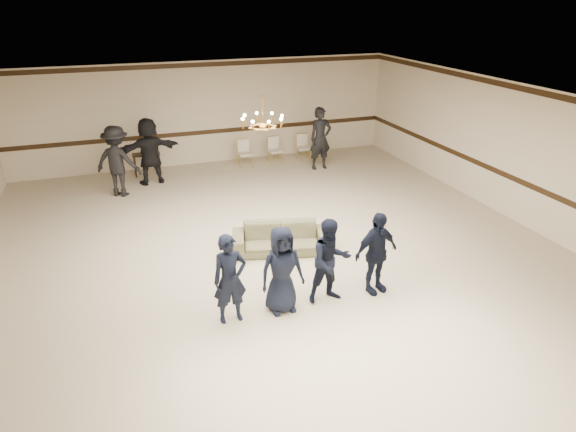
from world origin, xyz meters
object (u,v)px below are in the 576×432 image
Objects in this scene: adult_left at (117,161)px; banquet_chair_right at (304,148)px; boy_d at (376,253)px; banquet_chair_left at (245,154)px; settee at (281,238)px; banquet_chair_mid at (275,150)px; boy_c at (330,261)px; chandelier at (262,111)px; boy_b at (282,270)px; console_table at (147,164)px; adult_right at (320,139)px; adult_mid at (149,151)px; boy_a at (230,279)px.

banquet_chair_right is at bearing -138.03° from adult_left.
adult_left is at bearing 110.80° from boy_d.
banquet_chair_right is (2.00, 0.00, 0.00)m from banquet_chair_left.
settee is at bearing -110.84° from banquet_chair_right.
banquet_chair_mid is at bearing -175.21° from banquet_chair_right.
boy_c is at bearing -105.91° from banquet_chair_mid.
banquet_chair_mid is at bearing 69.23° from chandelier.
boy_b is 1.80m from boy_d.
banquet_chair_left is (0.81, 5.86, 0.12)m from settee.
adult_left reaches higher than settee.
boy_b is 1.00× the size of boy_c.
banquet_chair_right is (5.85, 1.28, -0.54)m from adult_left.
boy_c is at bearing -93.26° from banquet_chair_left.
boy_b reaches higher than console_table.
boy_c is (0.90, 0.00, 0.00)m from boy_b.
banquet_chair_mid is (4.85, 1.28, -0.54)m from adult_left.
banquet_chair_right reaches higher than settee.
adult_left is at bearing 138.01° from settee.
banquet_chair_left is at bearing 76.27° from boy_b.
adult_right is at bearing -44.89° from banquet_chair_mid.
boy_d is at bearing 106.67° from adult_mid.
boy_b is 1.97× the size of console_table.
chandelier is at bearing -115.02° from banquet_chair_right.
chandelier reaches higher than adult_right.
console_table is at bearing 105.95° from boy_c.
banquet_chair_left is 1.06× the size of console_table.
chandelier reaches higher than boy_c.
adult_mid is (-1.43, 7.36, 0.18)m from boy_b.
boy_d reaches higher than banquet_chair_left.
chandelier is at bearing -115.19° from banquet_chair_mid.
boy_b reaches higher than banquet_chair_mid.
adult_mid is 1.00× the size of adult_right.
chandelier is 3.52m from boy_b.
banquet_chair_mid is at bearing -178.67° from adult_mid.
boy_c is 8.11m from banquet_chair_mid.
boy_a is 1.80m from boy_c.
adult_mid is 2.28× the size of banquet_chair_right.
boy_b is at bearing -99.64° from banquet_chair_left.
boy_b is at bearing -101.30° from chandelier.
banquet_chair_left is at bearing 85.18° from boy_c.
boy_b is at bearing -111.99° from banquet_chair_mid.
adult_right is 2.28× the size of banquet_chair_right.
settee is at bearing -123.04° from adult_right.
settee is 2.44× the size of banquet_chair_mid.
adult_left is at bearing 99.41° from boy_a.
banquet_chair_left is (0.96, 5.16, -2.45)m from chandelier.
adult_right is at bearing -76.40° from banquet_chair_right.
banquet_chair_right is (2.96, 5.16, -2.45)m from chandelier.
boy_d is 0.82× the size of adult_right.
settee is (1.60, 2.08, -0.48)m from boy_a.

